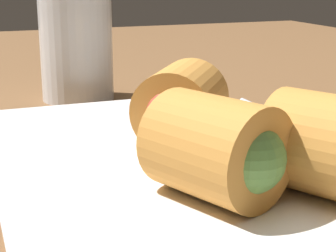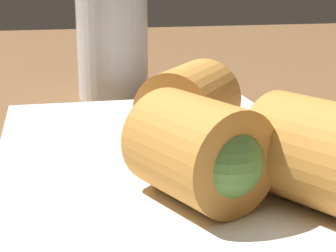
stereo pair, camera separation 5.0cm
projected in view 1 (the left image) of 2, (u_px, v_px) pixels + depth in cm
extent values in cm
cube|color=brown|center=(131.00, 183.00, 38.25)|extent=(180.00, 140.00, 2.00)
cube|color=white|center=(168.00, 172.00, 35.72)|extent=(32.31, 20.55, 1.20)
cube|color=white|center=(168.00, 161.00, 35.52)|extent=(33.60, 21.37, 0.30)
cylinder|color=#C68438|center=(331.00, 146.00, 29.23)|extent=(8.03, 7.72, 5.42)
cylinder|color=#C68438|center=(215.00, 148.00, 28.90)|extent=(7.83, 7.42, 5.42)
sphere|color=#56843D|center=(250.00, 159.00, 27.31)|extent=(3.52, 3.52, 3.52)
cylinder|color=#C68438|center=(181.00, 104.00, 38.20)|extent=(8.20, 8.04, 5.42)
sphere|color=#B23D2D|center=(172.00, 112.00, 36.08)|extent=(3.52, 3.52, 3.52)
cylinder|color=silver|center=(266.00, 111.00, 52.18)|extent=(9.56, 0.56, 0.50)
ellipsoid|color=silver|center=(326.00, 134.00, 43.94)|extent=(3.31, 2.55, 1.14)
cylinder|color=silver|center=(76.00, 48.00, 56.84)|extent=(7.32, 7.32, 10.53)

